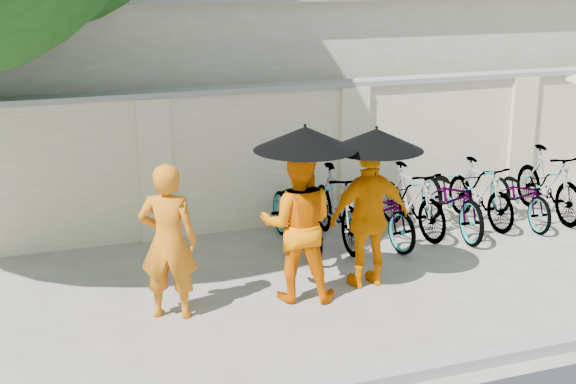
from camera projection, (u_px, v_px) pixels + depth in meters
name	position (u px, v px, depth m)	size (l,w,h in m)	color
ground	(303.00, 314.00, 8.90)	(80.00, 80.00, 0.00)	#A99F92
kerb	(371.00, 381.00, 7.35)	(40.00, 0.16, 0.12)	gray
compound_wall	(287.00, 157.00, 11.84)	(20.00, 0.30, 2.00)	#F4E5C3
building_behind	(267.00, 79.00, 15.43)	(14.00, 6.00, 3.20)	beige
monk_left	(168.00, 242.00, 8.62)	(0.63, 0.42, 1.74)	orange
monk_center	(298.00, 225.00, 9.10)	(0.87, 0.68, 1.79)	#FF7500
parasol_center	(305.00, 138.00, 8.76)	(1.15, 1.15, 1.03)	black
monk_right	(369.00, 217.00, 9.49)	(1.00, 0.42, 1.71)	orange
parasol_right	(376.00, 139.00, 9.16)	(1.10, 1.10, 0.97)	black
bike_0	(297.00, 214.00, 10.83)	(0.65, 1.87, 0.99)	gray
bike_1	(337.00, 206.00, 11.02)	(0.50, 1.79, 1.07)	gray
bike_2	(379.00, 209.00, 11.13)	(0.61, 1.76, 0.92)	gray
bike_3	(411.00, 200.00, 11.45)	(0.47, 1.66, 1.00)	gray
bike_4	(452.00, 198.00, 11.51)	(0.67, 1.93, 1.01)	gray
bike_5	(480.00, 192.00, 11.87)	(0.45, 1.60, 0.96)	gray
bike_6	(520.00, 195.00, 11.92)	(0.58, 1.65, 0.87)	gray
bike_7	(549.00, 183.00, 12.20)	(0.50, 1.77, 1.06)	gray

